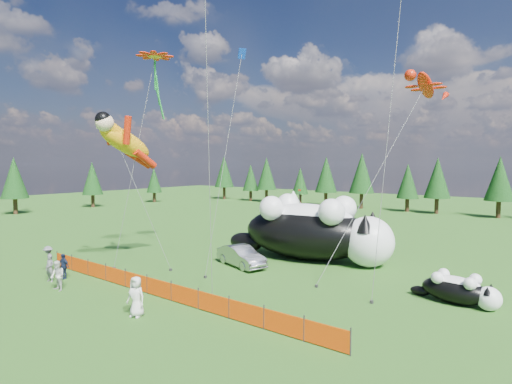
# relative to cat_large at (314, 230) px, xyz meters

# --- Properties ---
(ground) EXTENTS (160.00, 160.00, 0.00)m
(ground) POSITION_rel_cat_large_xyz_m (-2.55, -9.50, -2.29)
(ground) COLOR #113D0B
(ground) RESTS_ON ground
(safety_fence) EXTENTS (22.06, 0.06, 1.10)m
(safety_fence) POSITION_rel_cat_large_xyz_m (-2.55, -12.50, -1.78)
(safety_fence) COLOR #262626
(safety_fence) RESTS_ON ground
(tree_line) EXTENTS (90.00, 4.00, 8.00)m
(tree_line) POSITION_rel_cat_large_xyz_m (-2.55, 35.50, 1.71)
(tree_line) COLOR black
(tree_line) RESTS_ON ground
(festival_tents) EXTENTS (50.00, 3.20, 2.80)m
(festival_tents) POSITION_rel_cat_large_xyz_m (8.45, 30.50, -0.89)
(festival_tents) COLOR white
(festival_tents) RESTS_ON ground
(cat_large) EXTENTS (13.31, 5.93, 4.81)m
(cat_large) POSITION_rel_cat_large_xyz_m (0.00, 0.00, 0.00)
(cat_large) COLOR black
(cat_large) RESTS_ON ground
(cat_small) EXTENTS (4.44, 1.89, 1.60)m
(cat_small) POSITION_rel_cat_large_xyz_m (10.60, -3.89, -1.52)
(cat_small) COLOR black
(cat_small) RESTS_ON ground
(car) EXTENTS (4.63, 2.78, 1.44)m
(car) POSITION_rel_cat_large_xyz_m (-3.16, -4.70, -1.57)
(car) COLOR #A1A1A6
(car) RESTS_ON ground
(spectator_a) EXTENTS (0.68, 0.53, 1.66)m
(spectator_a) POSITION_rel_cat_large_xyz_m (-10.17, -14.63, -1.46)
(spectator_a) COLOR slate
(spectator_a) RESTS_ON ground
(spectator_b) EXTENTS (0.84, 0.51, 1.72)m
(spectator_b) POSITION_rel_cat_large_xyz_m (-8.02, -15.24, -1.43)
(spectator_b) COLOR silver
(spectator_b) RESTS_ON ground
(spectator_c) EXTENTS (1.00, 0.62, 1.59)m
(spectator_c) POSITION_rel_cat_large_xyz_m (-10.13, -13.81, -1.49)
(spectator_c) COLOR #131C34
(spectator_c) RESTS_ON ground
(spectator_d) EXTENTS (1.29, 1.04, 1.77)m
(spectator_d) POSITION_rel_cat_large_xyz_m (-12.38, -13.67, -1.40)
(spectator_d) COLOR slate
(spectator_d) RESTS_ON ground
(spectator_e) EXTENTS (1.05, 0.82, 1.91)m
(spectator_e) POSITION_rel_cat_large_xyz_m (-1.24, -14.92, -1.33)
(spectator_e) COLOR silver
(spectator_e) RESTS_ON ground
(superhero_kite) EXTENTS (5.27, 4.73, 11.05)m
(superhero_kite) POSITION_rel_cat_large_xyz_m (-9.19, -9.75, 6.39)
(superhero_kite) COLOR orange
(superhero_kite) RESTS_ON ground
(gecko_kite) EXTENTS (4.80, 12.61, 16.31)m
(gecko_kite) POSITION_rel_cat_large_xyz_m (6.67, 3.99, 10.45)
(gecko_kite) COLOR red
(gecko_kite) RESTS_ON ground
(flower_kite) EXTENTS (3.18, 4.88, 15.08)m
(flower_kite) POSITION_rel_cat_large_xyz_m (-8.84, -7.42, 12.40)
(flower_kite) COLOR red
(flower_kite) RESTS_ON ground
(diamond_kite_a) EXTENTS (0.97, 5.00, 15.84)m
(diamond_kite_a) POSITION_rel_cat_large_xyz_m (-3.64, -4.18, 11.84)
(diamond_kite_a) COLOR #0B33A8
(diamond_kite_a) RESTS_ON ground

